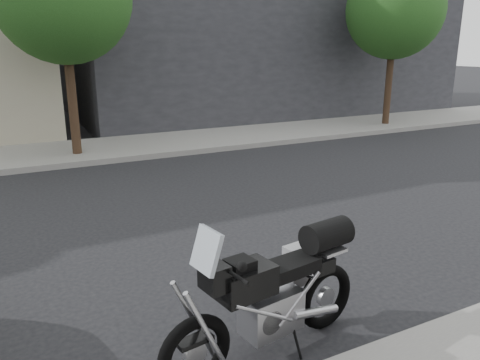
{
  "coord_description": "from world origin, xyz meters",
  "views": [
    {
      "loc": [
        3.73,
        6.9,
        2.92
      ],
      "look_at": [
        0.51,
        0.65,
        0.9
      ],
      "focal_mm": 35.0,
      "sensor_mm": 36.0,
      "label": 1
    }
  ],
  "objects": [
    {
      "name": "ground",
      "position": [
        0.0,
        0.0,
        0.0
      ],
      "size": [
        120.0,
        120.0,
        0.0
      ],
      "primitive_type": "plane",
      "color": "black",
      "rests_on": "ground"
    },
    {
      "name": "far_sidewalk",
      "position": [
        0.0,
        -6.5,
        0.07
      ],
      "size": [
        44.0,
        3.0,
        0.15
      ],
      "primitive_type": "cube",
      "color": "gray",
      "rests_on": "ground"
    },
    {
      "name": "far_building_dark",
      "position": [
        -7.0,
        -13.5,
        3.5
      ],
      "size": [
        16.0,
        11.0,
        7.0
      ],
      "color": "#2A2A2F",
      "rests_on": "ground"
    },
    {
      "name": "street_tree_left",
      "position": [
        -9.0,
        -6.0,
        4.14
      ],
      "size": [
        3.4,
        3.4,
        5.7
      ],
      "color": "#3B281B",
      "rests_on": "far_sidewalk"
    },
    {
      "name": "motorcycle",
      "position": [
        1.54,
        3.46,
        0.64
      ],
      "size": [
        2.32,
        0.97,
        1.47
      ],
      "rotation": [
        0.0,
        0.0,
        0.16
      ],
      "color": "black",
      "rests_on": "ground"
    }
  ]
}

